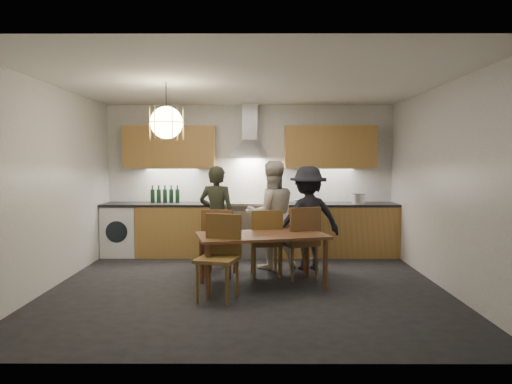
{
  "coord_description": "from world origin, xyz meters",
  "views": [
    {
      "loc": [
        0.13,
        -5.81,
        1.63
      ],
      "look_at": [
        0.11,
        0.4,
        1.2
      ],
      "focal_mm": 32.0,
      "sensor_mm": 36.0,
      "label": 1
    }
  ],
  "objects_px": {
    "person_mid": "(272,215)",
    "person_right": "(308,218)",
    "dining_table": "(262,240)",
    "stock_pot": "(358,199)",
    "person_left": "(217,216)",
    "mixing_bowl": "(303,201)",
    "wine_bottles": "(165,194)",
    "chair_back_left": "(219,238)",
    "chair_front": "(220,250)"
  },
  "relations": [
    {
      "from": "chair_front",
      "to": "person_right",
      "type": "height_order",
      "value": "person_right"
    },
    {
      "from": "person_right",
      "to": "person_left",
      "type": "bearing_deg",
      "value": -23.95
    },
    {
      "from": "mixing_bowl",
      "to": "person_right",
      "type": "bearing_deg",
      "value": -91.57
    },
    {
      "from": "chair_front",
      "to": "mixing_bowl",
      "type": "bearing_deg",
      "value": 79.31
    },
    {
      "from": "chair_back_left",
      "to": "wine_bottles",
      "type": "height_order",
      "value": "wine_bottles"
    },
    {
      "from": "person_right",
      "to": "stock_pot",
      "type": "distance_m",
      "value": 1.38
    },
    {
      "from": "stock_pot",
      "to": "person_left",
      "type": "bearing_deg",
      "value": -162.91
    },
    {
      "from": "mixing_bowl",
      "to": "wine_bottles",
      "type": "xyz_separation_m",
      "value": [
        -2.38,
        0.07,
        0.12
      ]
    },
    {
      "from": "dining_table",
      "to": "mixing_bowl",
      "type": "relative_size",
      "value": 6.15
    },
    {
      "from": "person_mid",
      "to": "wine_bottles",
      "type": "relative_size",
      "value": 3.25
    },
    {
      "from": "person_left",
      "to": "chair_front",
      "type": "bearing_deg",
      "value": 110.18
    },
    {
      "from": "chair_back_left",
      "to": "wine_bottles",
      "type": "relative_size",
      "value": 1.91
    },
    {
      "from": "person_mid",
      "to": "person_right",
      "type": "distance_m",
      "value": 0.55
    },
    {
      "from": "dining_table",
      "to": "person_right",
      "type": "distance_m",
      "value": 1.19
    },
    {
      "from": "dining_table",
      "to": "chair_back_left",
      "type": "xyz_separation_m",
      "value": [
        -0.6,
        0.49,
        -0.06
      ]
    },
    {
      "from": "wine_bottles",
      "to": "chair_back_left",
      "type": "bearing_deg",
      "value": -55.36
    },
    {
      "from": "stock_pot",
      "to": "mixing_bowl",
      "type": "bearing_deg",
      "value": 178.95
    },
    {
      "from": "chair_front",
      "to": "wine_bottles",
      "type": "xyz_separation_m",
      "value": [
        -1.15,
        2.47,
        0.48
      ]
    },
    {
      "from": "person_mid",
      "to": "stock_pot",
      "type": "xyz_separation_m",
      "value": [
        1.5,
        0.88,
        0.17
      ]
    },
    {
      "from": "person_mid",
      "to": "wine_bottles",
      "type": "height_order",
      "value": "person_mid"
    },
    {
      "from": "person_left",
      "to": "person_right",
      "type": "height_order",
      "value": "person_left"
    },
    {
      "from": "chair_back_left",
      "to": "person_right",
      "type": "bearing_deg",
      "value": -154.1
    },
    {
      "from": "chair_back_left",
      "to": "person_left",
      "type": "bearing_deg",
      "value": -76.51
    },
    {
      "from": "chair_front",
      "to": "person_right",
      "type": "xyz_separation_m",
      "value": [
        1.2,
        1.41,
        0.21
      ]
    },
    {
      "from": "dining_table",
      "to": "mixing_bowl",
      "type": "xyz_separation_m",
      "value": [
        0.73,
        1.94,
        0.33
      ]
    },
    {
      "from": "chair_front",
      "to": "person_mid",
      "type": "xyz_separation_m",
      "value": [
        0.66,
        1.5,
        0.25
      ]
    },
    {
      "from": "stock_pot",
      "to": "person_right",
      "type": "bearing_deg",
      "value": -134.43
    },
    {
      "from": "chair_front",
      "to": "person_right",
      "type": "distance_m",
      "value": 1.86
    },
    {
      "from": "dining_table",
      "to": "person_mid",
      "type": "xyz_separation_m",
      "value": [
        0.16,
        1.04,
        0.21
      ]
    },
    {
      "from": "chair_back_left",
      "to": "person_right",
      "type": "xyz_separation_m",
      "value": [
        1.3,
        0.46,
        0.22
      ]
    },
    {
      "from": "chair_front",
      "to": "wine_bottles",
      "type": "relative_size",
      "value": 1.98
    },
    {
      "from": "dining_table",
      "to": "stock_pot",
      "type": "relative_size",
      "value": 7.75
    },
    {
      "from": "chair_front",
      "to": "person_left",
      "type": "bearing_deg",
      "value": 112.79
    },
    {
      "from": "person_left",
      "to": "person_mid",
      "type": "distance_m",
      "value": 0.86
    },
    {
      "from": "dining_table",
      "to": "chair_back_left",
      "type": "bearing_deg",
      "value": 126.9
    },
    {
      "from": "person_left",
      "to": "person_mid",
      "type": "bearing_deg",
      "value": -177.12
    },
    {
      "from": "person_mid",
      "to": "stock_pot",
      "type": "distance_m",
      "value": 1.75
    },
    {
      "from": "dining_table",
      "to": "person_mid",
      "type": "bearing_deg",
      "value": 67.65
    },
    {
      "from": "person_left",
      "to": "mixing_bowl",
      "type": "relative_size",
      "value": 5.38
    },
    {
      "from": "person_mid",
      "to": "stock_pot",
      "type": "height_order",
      "value": "person_mid"
    },
    {
      "from": "dining_table",
      "to": "mixing_bowl",
      "type": "height_order",
      "value": "mixing_bowl"
    },
    {
      "from": "person_mid",
      "to": "person_left",
      "type": "bearing_deg",
      "value": -25.15
    },
    {
      "from": "chair_back_left",
      "to": "person_right",
      "type": "height_order",
      "value": "person_right"
    },
    {
      "from": "person_left",
      "to": "mixing_bowl",
      "type": "distance_m",
      "value": 1.6
    },
    {
      "from": "chair_back_left",
      "to": "person_left",
      "type": "distance_m",
      "value": 0.75
    },
    {
      "from": "person_mid",
      "to": "dining_table",
      "type": "bearing_deg",
      "value": 67.14
    },
    {
      "from": "chair_front",
      "to": "person_mid",
      "type": "distance_m",
      "value": 1.66
    },
    {
      "from": "chair_front",
      "to": "person_left",
      "type": "distance_m",
      "value": 1.69
    },
    {
      "from": "chair_back_left",
      "to": "mixing_bowl",
      "type": "bearing_deg",
      "value": -125.93
    },
    {
      "from": "chair_front",
      "to": "stock_pot",
      "type": "height_order",
      "value": "stock_pot"
    }
  ]
}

